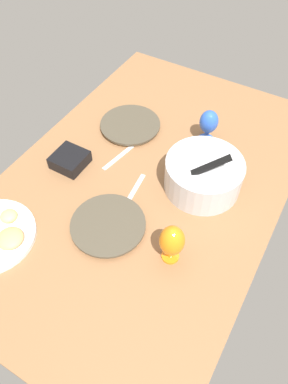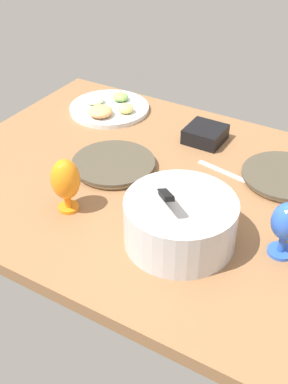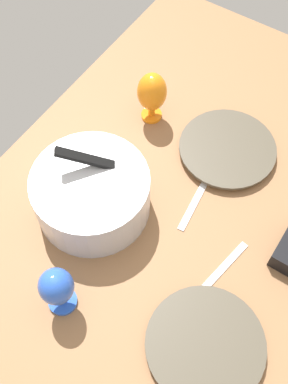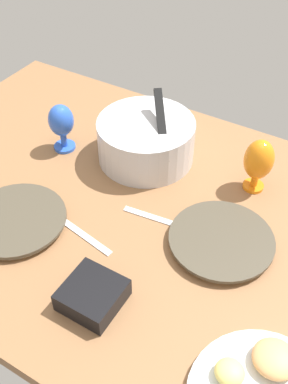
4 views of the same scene
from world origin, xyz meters
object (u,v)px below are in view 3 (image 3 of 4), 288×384
object	(u,v)px
mixing_bowl	(92,193)
hurricane_glass_blue	(57,288)
dinner_plate_right	(227,149)
dinner_plate_left	(205,345)
hurricane_glass_orange	(152,93)

from	to	relation	value
mixing_bowl	hurricane_glass_blue	size ratio (longest dim) A/B	1.87
dinner_plate_right	mixing_bowl	xyz separation A→B (cm)	(-34.69, 20.58, 5.80)
dinner_plate_left	hurricane_glass_blue	size ratio (longest dim) A/B	1.72
mixing_bowl	hurricane_glass_orange	distance (cm)	34.30
dinner_plate_right	hurricane_glass_blue	bearing A→B (deg)	169.21
hurricane_glass_orange	dinner_plate_right	bearing A→B (deg)	-88.29
dinner_plate_right	mixing_bowl	bearing A→B (deg)	149.32
mixing_bowl	dinner_plate_left	bearing A→B (deg)	-109.95
hurricane_glass_blue	mixing_bowl	bearing A→B (deg)	20.44
dinner_plate_left	mixing_bowl	size ratio (longest dim) A/B	0.92
dinner_plate_left	hurricane_glass_blue	world-z (taller)	hurricane_glass_blue
dinner_plate_right	mixing_bowl	world-z (taller)	mixing_bowl
mixing_bowl	hurricane_glass_blue	xyz separation A→B (cm)	(-24.80, -9.24, 2.65)
dinner_plate_right	dinner_plate_left	bearing A→B (deg)	-156.57
dinner_plate_right	mixing_bowl	size ratio (longest dim) A/B	0.92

